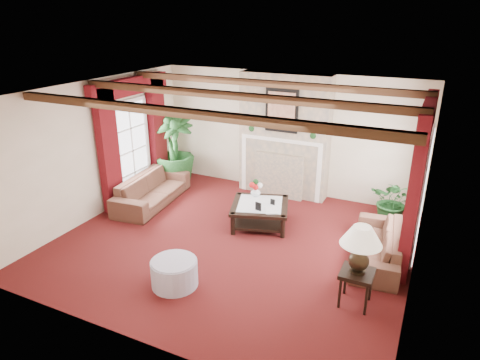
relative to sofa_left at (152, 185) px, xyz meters
The scene contains 23 objects.
floor 2.51m from the sofa_left, 18.78° to the right, with size 6.00×6.00×0.00m, color #3D0A0D.
ceiling 3.38m from the sofa_left, 18.78° to the right, with size 6.00×6.00×0.00m, color white.
back_wall 3.20m from the sofa_left, 39.73° to the left, with size 6.00×0.02×2.70m, color beige.
left_wall 1.40m from the sofa_left, 129.21° to the right, with size 0.02×5.50×2.70m, color beige.
right_wall 5.49m from the sofa_left, ahead, with size 0.02×5.50×2.70m, color beige.
ceiling_beams 3.34m from the sofa_left, 18.78° to the right, with size 6.00×3.00×0.12m, color #382111, non-canonical shape.
fireplace 3.72m from the sofa_left, 36.72° to the left, with size 2.00×0.52×2.70m, color tan, non-canonical shape.
french_door_left 1.84m from the sofa_left, 162.06° to the left, with size 0.10×1.10×2.16m, color white, non-canonical shape.
french_door_right 5.59m from the sofa_left, ahead, with size 0.10×1.10×2.16m, color white, non-canonical shape.
curtains_left 2.21m from the sofa_left, 158.52° to the left, with size 0.20×2.40×2.55m, color #4A090D, non-canonical shape.
curtains_right 5.64m from the sofa_left, ahead, with size 0.20×2.40×2.55m, color #4A090D, non-canonical shape.
sofa_left is the anchor object (origin of this frame).
sofa_right 4.76m from the sofa_left, ahead, with size 0.74×1.94×0.74m, color #3B1018.
potted_palm 1.21m from the sofa_left, 99.40° to the left, with size 1.69×1.95×0.95m, color black.
small_plant 4.97m from the sofa_left, 14.18° to the left, with size 0.93×1.01×0.72m, color black.
coffee_table 2.52m from the sofa_left, ahead, with size 1.06×1.06×0.43m, color black, non-canonical shape.
side_table 4.96m from the sofa_left, 19.17° to the right, with size 0.45×0.45×0.53m, color black, non-canonical shape.
ottoman 3.17m from the sofa_left, 47.75° to the right, with size 0.70×0.70×0.41m, color #918C9E.
table_lamp 4.98m from the sofa_left, 19.17° to the right, with size 0.57×0.57×0.72m, color black, non-canonical shape.
flower_vase 2.31m from the sofa_left, ahead, with size 0.25×0.25×0.20m, color silver.
book 2.73m from the sofa_left, ahead, with size 0.22×0.12×0.32m, color black.
photo_frame_a 2.61m from the sofa_left, ahead, with size 0.13×0.02×0.17m, color black, non-canonical shape.
photo_frame_b 2.75m from the sofa_left, ahead, with size 0.09×0.02×0.12m, color black, non-canonical shape.
Camera 1 is at (3.03, -6.07, 3.85)m, focal length 32.00 mm.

